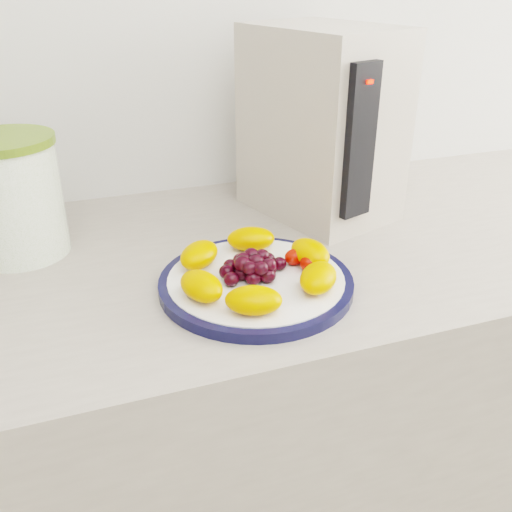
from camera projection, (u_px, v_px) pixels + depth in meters
name	position (u px, v px, depth m)	size (l,w,h in m)	color
counter	(265.00, 450.00, 1.12)	(3.50, 0.60, 0.90)	#A19789
cabinet_face	(264.00, 461.00, 1.14)	(3.48, 0.58, 0.84)	#9E794D
plate_rim	(256.00, 283.00, 0.79)	(0.27, 0.27, 0.01)	black
plate_face	(256.00, 283.00, 0.79)	(0.24, 0.24, 0.02)	white
canister	(14.00, 201.00, 0.86)	(0.14, 0.14, 0.17)	#427212
canister_lid	(1.00, 141.00, 0.81)	(0.15, 0.15, 0.01)	#5C7423
appliance_body	(321.00, 124.00, 0.98)	(0.18, 0.25, 0.32)	#B5A899
appliance_panel	(359.00, 142.00, 0.86)	(0.05, 0.02, 0.24)	black
appliance_led	(370.00, 82.00, 0.81)	(0.01, 0.01, 0.01)	#FF0C05
fruit_plate	(258.00, 266.00, 0.78)	(0.23, 0.23, 0.04)	orange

